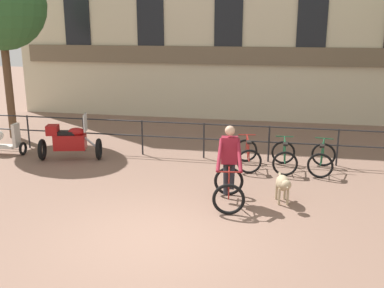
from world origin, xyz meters
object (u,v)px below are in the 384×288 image
(dog, at_px, (283,184))
(parked_bicycle_mid_right, at_px, (322,159))
(parked_bicycle_near_lamp, at_px, (248,155))
(cyclist_with_bike, at_px, (229,169))
(parked_scooter, at_px, (2,139))
(parked_bicycle_mid_left, at_px, (284,157))
(parked_motorcycle, at_px, (69,141))

(dog, distance_m, parked_bicycle_mid_right, 2.60)
(parked_bicycle_mid_right, bearing_deg, dog, 76.29)
(dog, height_order, parked_bicycle_near_lamp, parked_bicycle_near_lamp)
(cyclist_with_bike, height_order, parked_scooter, cyclist_with_bike)
(parked_bicycle_mid_left, bearing_deg, parked_scooter, -1.73)
(parked_bicycle_mid_left, height_order, parked_scooter, parked_scooter)
(parked_motorcycle, bearing_deg, cyclist_with_bike, -128.85)
(dog, bearing_deg, parked_bicycle_near_lamp, 100.42)
(parked_motorcycle, relative_size, parked_scooter, 1.42)
(parked_motorcycle, xyz_separation_m, parked_bicycle_mid_right, (7.07, 0.27, -0.20))
(parked_motorcycle, bearing_deg, parked_bicycle_mid_right, -101.58)
(cyclist_with_bike, height_order, parked_bicycle_mid_right, cyclist_with_bike)
(parked_bicycle_mid_right, bearing_deg, cyclist_with_bike, 58.59)
(parked_scooter, bearing_deg, parked_motorcycle, -95.43)
(parked_bicycle_mid_left, bearing_deg, parked_motorcycle, -0.13)
(cyclist_with_bike, bearing_deg, parked_motorcycle, 148.27)
(cyclist_with_bike, relative_size, parked_motorcycle, 0.92)
(cyclist_with_bike, height_order, parked_bicycle_near_lamp, cyclist_with_bike)
(dog, height_order, parked_bicycle_mid_right, parked_bicycle_mid_right)
(parked_bicycle_near_lamp, bearing_deg, cyclist_with_bike, 75.68)
(parked_motorcycle, xyz_separation_m, parked_scooter, (-2.25, 0.13, -0.10))
(parked_bicycle_mid_left, distance_m, parked_scooter, 8.34)
(dog, distance_m, parked_bicycle_mid_left, 2.40)
(parked_bicycle_mid_right, relative_size, parked_scooter, 0.93)
(cyclist_with_bike, relative_size, parked_bicycle_near_lamp, 1.41)
(parked_scooter, bearing_deg, cyclist_with_bike, -110.76)
(parked_scooter, bearing_deg, parked_bicycle_mid_left, -91.08)
(parked_bicycle_mid_left, xyz_separation_m, parked_bicycle_mid_right, (0.98, 0.00, 0.00))
(parked_bicycle_near_lamp, xyz_separation_m, parked_bicycle_mid_right, (1.97, -0.00, 0.00))
(parked_motorcycle, distance_m, parked_scooter, 2.25)
(cyclist_with_bike, bearing_deg, dog, 1.14)
(cyclist_with_bike, height_order, parked_motorcycle, cyclist_with_bike)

